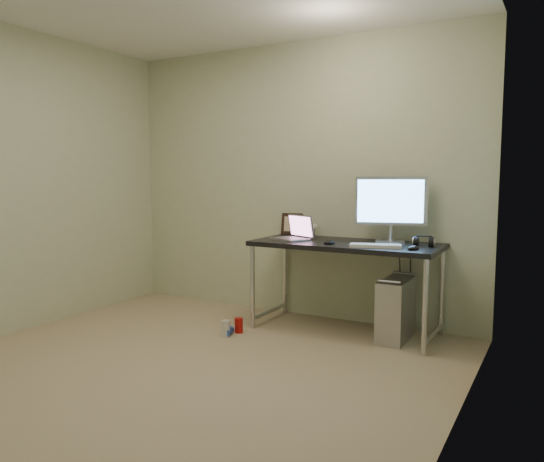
% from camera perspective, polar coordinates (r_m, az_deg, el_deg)
% --- Properties ---
extents(floor, '(3.50, 3.50, 0.00)m').
position_cam_1_polar(floor, '(3.69, -10.34, -14.71)').
color(floor, tan).
rests_on(floor, ground).
extents(wall_back, '(3.50, 0.02, 2.50)m').
position_cam_1_polar(wall_back, '(4.92, 2.47, 5.45)').
color(wall_back, beige).
rests_on(wall_back, ground).
extents(wall_left, '(0.02, 3.50, 2.50)m').
position_cam_1_polar(wall_left, '(4.76, -27.19, 4.77)').
color(wall_left, beige).
rests_on(wall_left, ground).
extents(wall_right, '(0.02, 3.50, 2.50)m').
position_cam_1_polar(wall_right, '(2.69, 19.37, 4.66)').
color(wall_right, beige).
rests_on(wall_right, ground).
extents(desk, '(1.52, 0.67, 0.75)m').
position_cam_1_polar(desk, '(4.40, 7.93, -2.27)').
color(desk, black).
rests_on(desk, ground).
extents(tower_computer, '(0.21, 0.47, 0.51)m').
position_cam_1_polar(tower_computer, '(4.34, 13.17, -8.23)').
color(tower_computer, '#A1A2A6').
rests_on(tower_computer, ground).
extents(cable_a, '(0.01, 0.16, 0.69)m').
position_cam_1_polar(cable_a, '(4.60, 13.64, -5.42)').
color(cable_a, black).
rests_on(cable_a, ground).
extents(cable_b, '(0.02, 0.11, 0.71)m').
position_cam_1_polar(cable_b, '(4.56, 14.66, -5.80)').
color(cable_b, black).
rests_on(cable_b, ground).
extents(can_red, '(0.09, 0.09, 0.12)m').
position_cam_1_polar(can_red, '(4.46, -3.60, -10.08)').
color(can_red, '#B2110E').
rests_on(can_red, ground).
extents(can_white, '(0.07, 0.07, 0.13)m').
position_cam_1_polar(can_white, '(4.37, -5.01, -10.39)').
color(can_white, silver).
rests_on(can_white, ground).
extents(can_blue, '(0.09, 0.13, 0.06)m').
position_cam_1_polar(can_blue, '(4.40, -4.73, -10.72)').
color(can_blue, blue).
rests_on(can_blue, ground).
extents(laptop, '(0.38, 0.35, 0.21)m').
position_cam_1_polar(laptop, '(4.52, 2.40, -0.32)').
color(laptop, '#B9BAC0').
rests_on(laptop, desk).
extents(monitor, '(0.56, 0.23, 0.54)m').
position_cam_1_polar(monitor, '(4.41, 12.67, 2.84)').
color(monitor, '#B9BAC0').
rests_on(monitor, desk).
extents(keyboard, '(0.41, 0.23, 0.02)m').
position_cam_1_polar(keyboard, '(4.12, 11.07, -1.57)').
color(keyboard, white).
rests_on(keyboard, desk).
extents(mouse_right, '(0.10, 0.13, 0.04)m').
position_cam_1_polar(mouse_right, '(4.06, 14.95, -1.68)').
color(mouse_right, black).
rests_on(mouse_right, desk).
extents(mouse_left, '(0.10, 0.13, 0.04)m').
position_cam_1_polar(mouse_left, '(4.27, 6.18, -1.14)').
color(mouse_left, black).
rests_on(mouse_left, desk).
extents(headphones, '(0.16, 0.10, 0.10)m').
position_cam_1_polar(headphones, '(4.28, 16.01, -1.20)').
color(headphones, black).
rests_on(headphones, desk).
extents(picture_frame, '(0.26, 0.12, 0.20)m').
position_cam_1_polar(picture_frame, '(4.92, 2.44, 0.76)').
color(picture_frame, black).
rests_on(picture_frame, desk).
extents(webcam, '(0.04, 0.03, 0.11)m').
position_cam_1_polar(webcam, '(4.80, 4.60, 0.43)').
color(webcam, silver).
rests_on(webcam, desk).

